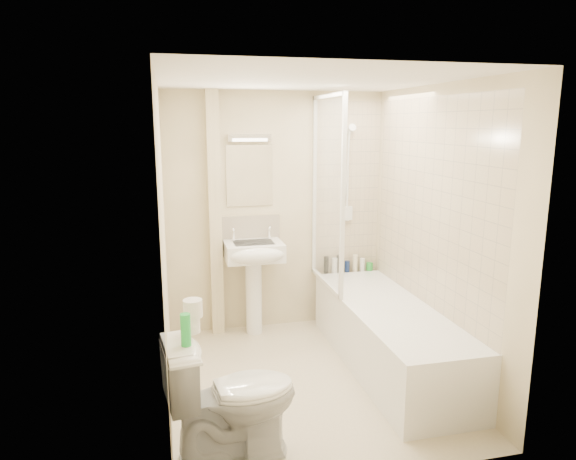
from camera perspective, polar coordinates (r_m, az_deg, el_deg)
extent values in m
plane|color=beige|center=(4.44, 2.16, -16.30)|extent=(2.50, 2.50, 0.00)
cube|color=beige|center=(5.21, -1.37, 1.97)|extent=(2.20, 0.02, 2.40)
cube|color=beige|center=(3.88, -13.60, -1.80)|extent=(0.02, 2.50, 2.40)
cube|color=beige|center=(4.43, 16.14, -0.25)|extent=(0.02, 2.50, 2.40)
cube|color=white|center=(3.93, 2.44, 16.33)|extent=(2.20, 2.50, 0.02)
cube|color=beige|center=(5.36, 6.54, 4.62)|extent=(0.70, 0.01, 1.75)
cube|color=beige|center=(4.46, 15.65, 2.79)|extent=(0.01, 2.10, 1.75)
cube|color=beige|center=(5.06, -8.12, 1.56)|extent=(0.12, 0.12, 2.40)
cube|color=beige|center=(5.18, -4.21, -0.02)|extent=(0.60, 0.02, 0.30)
cube|color=white|center=(5.10, -4.30, 6.04)|extent=(0.46, 0.01, 0.60)
cube|color=silver|center=(5.05, -4.32, 10.19)|extent=(0.42, 0.07, 0.07)
cube|color=white|center=(4.62, 11.09, -11.53)|extent=(0.70, 2.10, 0.55)
cube|color=white|center=(4.54, 11.20, -8.98)|extent=(0.56, 1.96, 0.05)
cube|color=white|center=(4.84, 4.37, 4.18)|extent=(0.01, 0.90, 1.80)
cube|color=white|center=(5.25, 2.96, 4.79)|extent=(0.04, 0.04, 1.80)
cube|color=white|center=(4.41, 6.13, 3.41)|extent=(0.04, 0.04, 1.80)
cube|color=white|center=(4.80, 4.54, 14.65)|extent=(0.04, 0.90, 0.04)
cube|color=white|center=(5.03, 4.22, -5.81)|extent=(0.04, 0.90, 0.03)
cylinder|color=white|center=(5.33, 6.66, 5.92)|extent=(0.02, 0.02, 0.90)
cylinder|color=white|center=(5.39, 6.54, 1.16)|extent=(0.05, 0.05, 0.02)
cylinder|color=white|center=(5.30, 6.77, 10.76)|extent=(0.05, 0.05, 0.02)
cylinder|color=white|center=(5.24, 7.03, 11.07)|extent=(0.08, 0.11, 0.11)
cube|color=white|center=(5.37, 6.58, 1.88)|extent=(0.10, 0.05, 0.14)
cylinder|color=white|center=(5.29, 6.56, 6.43)|extent=(0.01, 0.13, 0.84)
cylinder|color=white|center=(5.20, -3.82, -7.43)|extent=(0.16, 0.16, 0.75)
cube|color=white|center=(5.04, -3.84, -2.33)|extent=(0.56, 0.43, 0.17)
ellipsoid|color=white|center=(4.87, -3.51, -2.81)|extent=(0.56, 0.24, 0.17)
cube|color=silver|center=(5.02, -3.85, -1.62)|extent=(0.39, 0.28, 0.04)
cylinder|color=white|center=(5.09, -6.10, -0.61)|extent=(0.03, 0.03, 0.10)
cylinder|color=white|center=(5.14, -2.05, -0.42)|extent=(0.03, 0.03, 0.10)
sphere|color=white|center=(5.07, -6.11, 0.04)|extent=(0.04, 0.04, 0.04)
sphere|color=white|center=(5.13, -2.05, 0.23)|extent=(0.04, 0.04, 0.04)
cylinder|color=black|center=(5.37, 4.26, -3.87)|extent=(0.05, 0.05, 0.18)
cylinder|color=silver|center=(5.40, 5.19, -3.94)|extent=(0.06, 0.06, 0.15)
cylinder|color=black|center=(5.42, 5.73, -3.76)|extent=(0.06, 0.06, 0.18)
cylinder|color=#122250|center=(5.45, 6.58, -4.03)|extent=(0.05, 0.05, 0.12)
cylinder|color=beige|center=(5.47, 7.46, -3.66)|extent=(0.05, 0.05, 0.18)
cylinder|color=white|center=(5.51, 8.25, -3.82)|extent=(0.05, 0.05, 0.13)
cylinder|color=green|center=(5.55, 9.05, -4.02)|extent=(0.07, 0.07, 0.08)
imported|color=white|center=(3.38, -6.20, -17.96)|extent=(0.67, 0.93, 0.83)
cylinder|color=white|center=(3.25, -10.61, -10.27)|extent=(0.10, 0.10, 0.10)
cylinder|color=white|center=(3.21, -10.53, -8.54)|extent=(0.12, 0.12, 0.11)
cylinder|color=green|center=(3.06, -11.30, -10.83)|extent=(0.06, 0.06, 0.19)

